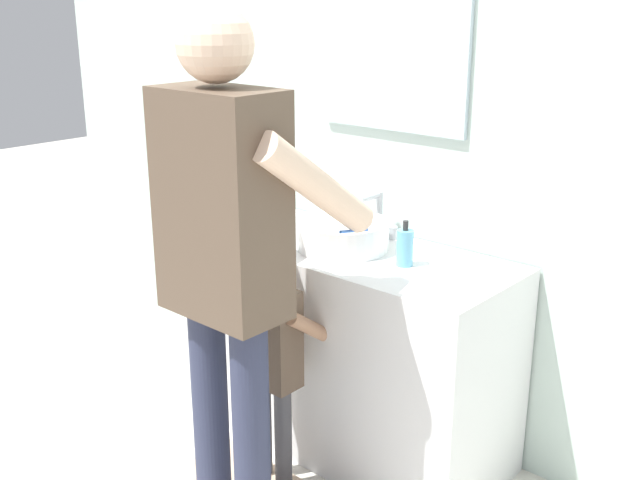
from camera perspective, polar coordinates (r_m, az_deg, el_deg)
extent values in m
plane|color=silver|center=(3.05, -1.95, -16.78)|extent=(14.00, 14.00, 0.00)
cube|color=silver|center=(3.02, 6.02, 10.42)|extent=(4.40, 0.08, 2.70)
cube|color=silver|center=(2.96, 5.54, 14.18)|extent=(0.66, 0.02, 0.62)
cube|color=white|center=(3.04, 1.89, -7.95)|extent=(1.33, 0.54, 0.82)
cylinder|color=white|center=(2.85, 1.73, 0.39)|extent=(0.34, 0.34, 0.11)
cylinder|color=silver|center=(2.85, 1.73, 0.49)|extent=(0.28, 0.28, 0.09)
cylinder|color=#B7BABF|center=(3.01, 4.45, 1.97)|extent=(0.03, 0.03, 0.18)
cylinder|color=#B7BABF|center=(2.94, 3.78, 3.23)|extent=(0.02, 0.12, 0.02)
cylinder|color=#B7BABF|center=(3.07, 3.38, 1.05)|extent=(0.04, 0.04, 0.05)
cylinder|color=#B7BABF|center=(2.99, 5.49, 0.53)|extent=(0.04, 0.04, 0.05)
cylinder|color=#4C8EB2|center=(3.15, -3.56, 1.92)|extent=(0.07, 0.07, 0.09)
cylinder|color=blue|center=(3.15, -3.36, 2.89)|extent=(0.04, 0.01, 0.17)
cube|color=white|center=(3.13, -3.39, 4.58)|extent=(0.01, 0.02, 0.02)
cylinder|color=green|center=(3.14, -3.31, 2.87)|extent=(0.03, 0.02, 0.17)
cube|color=white|center=(3.12, -3.34, 4.56)|extent=(0.01, 0.02, 0.02)
cylinder|color=#66B2D1|center=(2.69, 6.39, -0.60)|extent=(0.06, 0.06, 0.13)
cylinder|color=#2D2D2D|center=(2.66, 6.45, 1.08)|extent=(0.02, 0.02, 0.03)
cylinder|color=#47474C|center=(2.91, -4.29, -13.91)|extent=(0.06, 0.06, 0.42)
cylinder|color=#47474C|center=(2.84, -2.78, -14.66)|extent=(0.06, 0.06, 0.42)
cube|color=brown|center=(2.69, -3.70, -7.26)|extent=(0.21, 0.12, 0.36)
sphere|color=#A87A5B|center=(2.59, -3.81, -2.27)|extent=(0.12, 0.12, 0.12)
cylinder|color=#A87A5B|center=(2.81, -3.99, -5.40)|extent=(0.05, 0.25, 0.20)
cylinder|color=#A87A5B|center=(2.67, -0.52, -6.70)|extent=(0.05, 0.25, 0.20)
cylinder|color=#2D334C|center=(2.65, -8.22, -12.70)|extent=(0.12, 0.12, 0.80)
cylinder|color=#2D334C|center=(2.52, -5.18, -14.30)|extent=(0.12, 0.12, 0.80)
cube|color=brown|center=(2.29, -7.41, 2.64)|extent=(0.40, 0.22, 0.69)
sphere|color=beige|center=(2.21, -7.91, 14.42)|extent=(0.22, 0.22, 0.22)
cylinder|color=beige|center=(2.55, -7.66, 5.61)|extent=(0.10, 0.48, 0.38)
cylinder|color=beige|center=(2.25, -0.28, 4.10)|extent=(0.10, 0.48, 0.38)
cylinder|color=blue|center=(2.43, 2.58, 0.69)|extent=(0.01, 0.14, 0.03)
cube|color=white|center=(2.48, 3.67, 1.34)|extent=(0.01, 0.02, 0.02)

